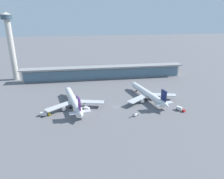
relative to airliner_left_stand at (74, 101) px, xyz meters
The scene contains 12 objects.
ground_plane 35.34m from the airliner_left_stand, ahead, with size 1200.00×1200.00×0.00m, color slate.
airliner_left_stand is the anchor object (origin of this frame).
airliner_centre_stand 66.09m from the airliner_left_stand, ahead, with size 47.73×62.99×16.92m.
service_truck_near_nose_red 86.52m from the airliner_left_stand, 13.58° to the right, with size 5.81×7.41×3.10m.
service_truck_under_wing_blue 15.57m from the airliner_left_stand, 83.21° to the left, with size 2.54×6.93×2.70m.
service_truck_mid_apron_grey 13.18m from the airliner_left_stand, 41.42° to the right, with size 7.20×6.25×3.10m.
service_truck_by_tail_yellow 25.51m from the airliner_left_stand, 149.77° to the right, with size 7.41×2.69×3.10m.
service_truck_on_taxiway_white 52.01m from the airliner_left_stand, 26.69° to the right, with size 5.98×5.53×2.70m.
terminal_building 83.86m from the airliner_left_stand, 65.71° to the left, with size 189.10×12.80×15.20m.
control_tower 118.39m from the airliner_left_stand, 127.51° to the left, with size 12.00×12.00×79.74m.
safety_cone_alpha 27.64m from the airliner_left_stand, 49.35° to the right, with size 0.62×0.62×0.70m.
safety_cone_bravo 19.52m from the airliner_left_stand, 94.90° to the right, with size 0.62×0.62×0.70m.
Camera 1 is at (-28.02, -154.52, 73.36)m, focal length 33.24 mm.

